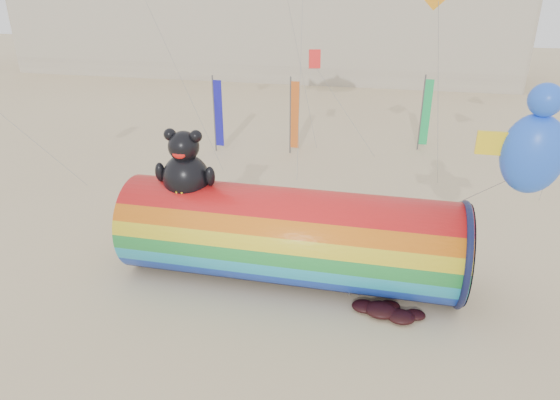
# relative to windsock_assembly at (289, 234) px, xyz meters

# --- Properties ---
(ground) EXTENTS (160.00, 160.00, 0.00)m
(ground) POSITION_rel_windsock_assembly_xyz_m (-1.35, 0.66, -1.99)
(ground) COLOR #CCB58C
(ground) RESTS_ON ground
(windsock_assembly) EXTENTS (13.00, 3.96, 5.99)m
(windsock_assembly) POSITION_rel_windsock_assembly_xyz_m (0.00, 0.00, 0.00)
(windsock_assembly) COLOR red
(windsock_assembly) RESTS_ON ground
(kite_handler) EXTENTS (0.71, 0.50, 1.86)m
(kite_handler) POSITION_rel_windsock_assembly_xyz_m (2.66, -0.61, -1.06)
(kite_handler) COLOR slate
(kite_handler) RESTS_ON ground
(fabric_bundle) EXTENTS (2.62, 1.35, 0.41)m
(fabric_bundle) POSITION_rel_windsock_assembly_xyz_m (3.92, -1.62, -1.82)
(fabric_bundle) COLOR black
(fabric_bundle) RESTS_ON ground
(festival_banners) EXTENTS (14.38, 3.47, 5.20)m
(festival_banners) POSITION_rel_windsock_assembly_xyz_m (-1.75, 16.07, 0.65)
(festival_banners) COLOR #59595E
(festival_banners) RESTS_ON ground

